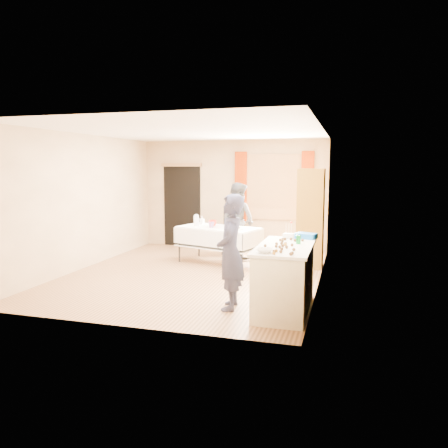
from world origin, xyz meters
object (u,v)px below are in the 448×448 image
(cabinet, at_px, (311,218))
(woman, at_px, (238,221))
(counter, at_px, (285,278))
(girl, at_px, (230,252))
(party_table, at_px, (218,242))
(chair, at_px, (232,240))

(cabinet, bearing_deg, woman, 166.83)
(counter, distance_m, girl, 0.83)
(party_table, distance_m, woman, 0.74)
(party_table, relative_size, girl, 1.15)
(cabinet, relative_size, party_table, 1.05)
(cabinet, bearing_deg, counter, -92.04)
(woman, bearing_deg, party_table, 98.39)
(counter, xyz_separation_m, chair, (-1.74, 3.68, -0.15))
(chair, distance_m, girl, 3.97)
(party_table, distance_m, chair, 1.09)
(woman, bearing_deg, girl, 135.14)
(cabinet, distance_m, chair, 2.14)
(cabinet, xyz_separation_m, girl, (-0.84, -2.94, -0.17))
(party_table, bearing_deg, cabinet, 23.75)
(cabinet, height_order, chair, cabinet)
(chair, bearing_deg, party_table, -95.83)
(cabinet, xyz_separation_m, counter, (-0.10, -2.81, -0.52))
(cabinet, distance_m, party_table, 1.92)
(party_table, height_order, chair, chair)
(party_table, relative_size, chair, 1.80)
(girl, height_order, woman, woman)
(cabinet, bearing_deg, party_table, -173.32)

